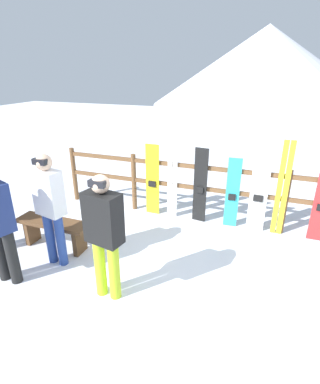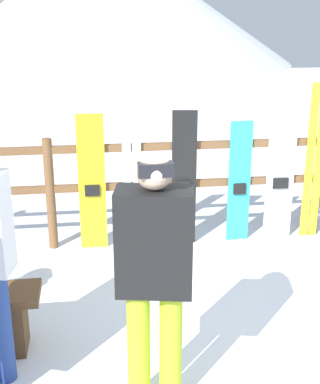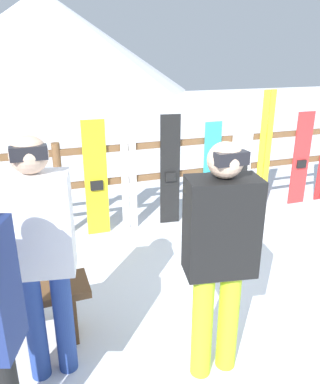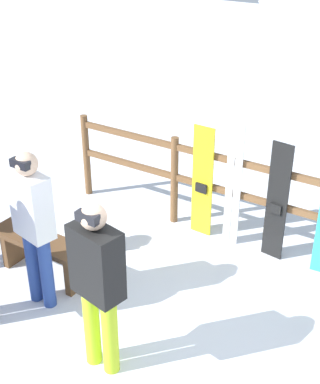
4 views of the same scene
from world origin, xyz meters
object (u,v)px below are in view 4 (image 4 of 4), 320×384
person_white (33,220)px  snowboard_black_stripe (277,203)px  ski_pair_white (233,186)px  person_black (97,279)px  bench (42,249)px  snowboard_yellow (202,182)px

person_white → snowboard_black_stripe: 2.76m
ski_pair_white → person_black: bearing=-91.6°
bench → ski_pair_white: bearing=50.3°
bench → snowboard_black_stripe: snowboard_black_stripe is taller
bench → snowboard_yellow: 2.11m
person_black → snowboard_yellow: size_ratio=1.16×
person_white → bench: bearing=131.8°
ski_pair_white → snowboard_black_stripe: (0.56, -0.00, -0.06)m
person_white → person_black: 1.16m
ski_pair_white → snowboard_black_stripe: bearing=-0.3°
person_black → snowboard_black_stripe: person_black is taller
ski_pair_white → bench: bearing=-129.7°
bench → snowboard_yellow: (1.06, 1.78, 0.37)m
bench → snowboard_black_stripe: (2.05, 1.78, 0.37)m
snowboard_yellow → ski_pair_white: 0.43m
person_black → ski_pair_white: size_ratio=1.07×
snowboard_yellow → person_white: bearing=-109.3°
snowboard_yellow → snowboard_black_stripe: 0.98m
bench → ski_pair_white: size_ratio=0.81×
snowboard_black_stripe → snowboard_yellow: bearing=-180.0°
person_black → ski_pair_white: bearing=88.4°
person_white → ski_pair_white: bearing=61.3°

